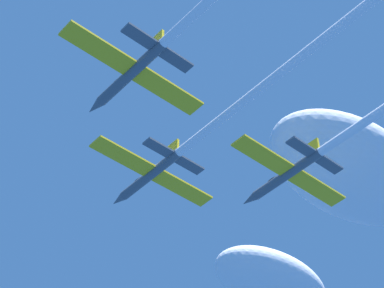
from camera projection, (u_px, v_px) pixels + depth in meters
jet_lead at (245, 100)px, 89.50m from camera, size 18.99×62.67×3.15m
cloud_wispy at (272, 282)px, 154.61m from camera, size 28.54×15.70×9.99m
cloud_puffy at (352, 171)px, 134.94m from camera, size 37.18×20.45×13.01m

